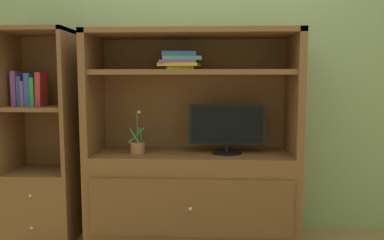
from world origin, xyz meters
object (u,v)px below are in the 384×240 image
object	(u,v)px
tv_monitor	(227,128)
media_console	(192,174)
magazine_stack	(180,61)
potted_plant	(138,147)
bookshelf_tall	(44,171)
upright_book_row	(30,90)

from	to	relation	value
tv_monitor	media_console	bearing A→B (deg)	178.02
tv_monitor	magazine_stack	size ratio (longest dim) A/B	1.75
potted_plant	tv_monitor	bearing A→B (deg)	4.25
media_console	tv_monitor	distance (m)	0.43
tv_monitor	magazine_stack	distance (m)	0.59
bookshelf_tall	media_console	bearing A→B (deg)	-0.27
media_console	potted_plant	world-z (taller)	media_console
potted_plant	magazine_stack	size ratio (longest dim) A/B	1.00
tv_monitor	magazine_stack	xyz separation A→B (m)	(-0.34, 0.00, 0.49)
tv_monitor	upright_book_row	size ratio (longest dim) A/B	2.15
potted_plant	upright_book_row	distance (m)	0.91
tv_monitor	potted_plant	size ratio (longest dim) A/B	1.74
tv_monitor	upright_book_row	world-z (taller)	upright_book_row
tv_monitor	bookshelf_tall	distance (m)	1.43
media_console	bookshelf_tall	bearing A→B (deg)	179.73
potted_plant	magazine_stack	bearing A→B (deg)	9.06
bookshelf_tall	potted_plant	bearing A→B (deg)	-4.86
upright_book_row	magazine_stack	bearing A→B (deg)	-0.12
media_console	bookshelf_tall	xyz separation A→B (m)	(-1.13, 0.01, 0.01)
potted_plant	magazine_stack	xyz separation A→B (m)	(0.31, 0.05, 0.62)
media_console	bookshelf_tall	world-z (taller)	bookshelf_tall
upright_book_row	bookshelf_tall	bearing A→B (deg)	8.23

